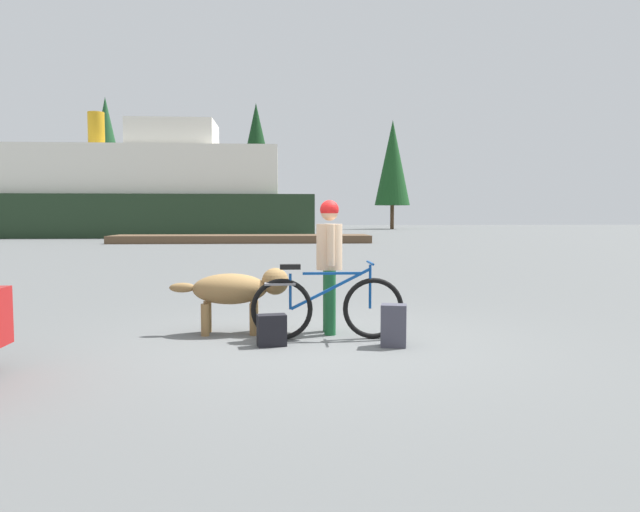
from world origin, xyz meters
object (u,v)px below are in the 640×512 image
person_cyclist (329,254)px  ferry_boat (142,194)px  bicycle (327,306)px  dog (237,290)px  handbag_pannier (272,330)px  backpack (394,325)px

person_cyclist → ferry_boat: size_ratio=0.07×
bicycle → dog: size_ratio=1.24×
dog → ferry_boat: bearing=104.6°
bicycle → ferry_boat: ferry_boat is taller
handbag_pannier → ferry_boat: size_ratio=0.02×
backpack → handbag_pannier: 1.37m
ferry_boat → bicycle: bearing=-73.9°
handbag_pannier → ferry_boat: (-9.32, 34.90, 2.75)m
backpack → ferry_boat: ferry_boat is taller
dog → handbag_pannier: size_ratio=4.11×
bicycle → handbag_pannier: 0.74m
backpack → ferry_boat: bearing=107.0°
person_cyclist → dog: person_cyclist is taller
dog → ferry_boat: ferry_boat is taller
bicycle → dog: bicycle is taller
handbag_pannier → dog: bearing=120.8°
person_cyclist → handbag_pannier: (-0.71, -0.68, -0.81)m
bicycle → ferry_boat: bearing=106.1°
bicycle → handbag_pannier: bearing=-154.4°
dog → backpack: dog is taller
person_cyclist → dog: bearing=177.4°
bicycle → person_cyclist: person_cyclist is taller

